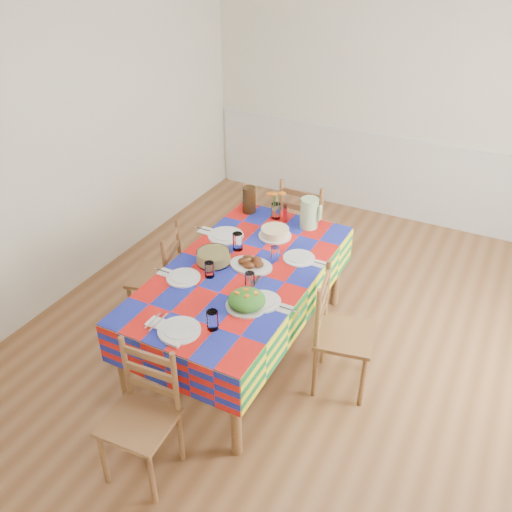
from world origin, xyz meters
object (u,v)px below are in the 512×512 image
at_px(green_pitcher, 309,213).
at_px(chair_right, 339,334).
at_px(chair_far, 306,228).
at_px(chair_left, 159,276).
at_px(dining_table, 242,279).
at_px(chair_near, 142,417).
at_px(meat_platter, 251,263).
at_px(tea_pitcher, 249,200).

height_order(green_pitcher, chair_right, green_pitcher).
xyz_separation_m(chair_far, chair_left, (-0.78, -1.21, -0.05)).
bearing_deg(chair_far, chair_left, 58.24).
relative_size(green_pitcher, chair_left, 0.28).
relative_size(dining_table, chair_near, 2.17).
relative_size(chair_near, chair_right, 0.96).
relative_size(green_pitcher, chair_far, 0.26).
height_order(chair_near, chair_right, chair_right).
bearing_deg(green_pitcher, chair_near, -95.23).
bearing_deg(chair_near, chair_far, 86.12).
relative_size(meat_platter, chair_near, 0.37).
distance_m(green_pitcher, chair_far, 0.60).
bearing_deg(tea_pitcher, dining_table, -65.45).
bearing_deg(chair_left, chair_right, 73.22).
bearing_deg(meat_platter, green_pitcher, 79.09).
height_order(meat_platter, tea_pitcher, tea_pitcher).
height_order(chair_far, chair_left, chair_far).
bearing_deg(chair_far, chair_right, 123.24).
bearing_deg(chair_right, chair_left, 78.22).
bearing_deg(tea_pitcher, green_pitcher, -0.90).
xyz_separation_m(chair_near, chair_right, (0.78, 1.22, 0.02)).
bearing_deg(chair_far, green_pitcher, 115.32).
xyz_separation_m(chair_far, chair_right, (0.78, -1.23, -0.03)).
relative_size(chair_left, chair_right, 0.96).
bearing_deg(chair_right, tea_pitcher, 43.14).
bearing_deg(green_pitcher, meat_platter, -100.91).
relative_size(meat_platter, chair_far, 0.33).
distance_m(dining_table, tea_pitcher, 0.93).
xyz_separation_m(meat_platter, green_pitcher, (0.14, 0.75, 0.10)).
bearing_deg(tea_pitcher, meat_platter, -61.13).
relative_size(chair_far, chair_left, 1.11).
relative_size(dining_table, tea_pitcher, 8.44).
distance_m(green_pitcher, chair_left, 1.33).
bearing_deg(green_pitcher, chair_right, -54.23).
relative_size(dining_table, meat_platter, 5.91).
distance_m(green_pitcher, chair_near, 2.10).
bearing_deg(tea_pitcher, chair_near, -79.68).
bearing_deg(chair_right, green_pitcher, 24.71).
xyz_separation_m(green_pitcher, chair_far, (-0.19, 0.41, -0.40)).
height_order(green_pitcher, tea_pitcher, green_pitcher).
height_order(dining_table, chair_left, chair_left).
relative_size(meat_platter, tea_pitcher, 1.43).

